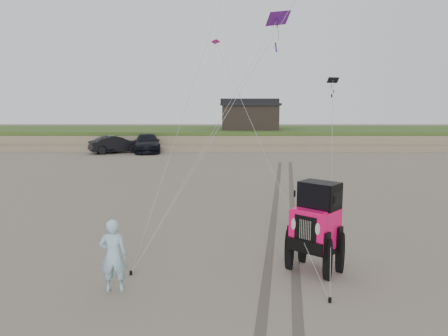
{
  "coord_description": "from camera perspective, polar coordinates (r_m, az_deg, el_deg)",
  "views": [
    {
      "loc": [
        -0.66,
        -11.34,
        4.81
      ],
      "look_at": [
        -0.7,
        3.0,
        2.6
      ],
      "focal_mm": 35.0,
      "sensor_mm": 36.0,
      "label": 1
    }
  ],
  "objects": [
    {
      "name": "stake_main",
      "position": [
        12.79,
        -12.07,
        -13.25
      ],
      "size": [
        0.08,
        0.08,
        0.12
      ],
      "primitive_type": "cylinder",
      "color": "black",
      "rests_on": "ground"
    },
    {
      "name": "man",
      "position": [
        11.58,
        -14.27,
        -11.01
      ],
      "size": [
        0.72,
        0.51,
        1.89
      ],
      "primitive_type": "imported",
      "rotation": [
        0.0,
        0.0,
        3.23
      ],
      "color": "#80BBC7",
      "rests_on": "ground"
    },
    {
      "name": "tire_tracks",
      "position": [
        20.1,
        7.8,
        -5.15
      ],
      "size": [
        5.22,
        29.74,
        0.01
      ],
      "color": "#4C443D",
      "rests_on": "ground"
    },
    {
      "name": "jeep",
      "position": [
        12.71,
        11.79,
        -8.76
      ],
      "size": [
        5.39,
        5.72,
        2.05
      ],
      "primitive_type": null,
      "rotation": [
        0.0,
        0.0,
        -0.71
      ],
      "color": "#FF0D60",
      "rests_on": "ground"
    },
    {
      "name": "stake_aux",
      "position": [
        11.27,
        13.67,
        -16.42
      ],
      "size": [
        0.08,
        0.08,
        0.12
      ],
      "primitive_type": "cylinder",
      "color": "black",
      "rests_on": "ground"
    },
    {
      "name": "truck_c",
      "position": [
        42.18,
        -10.03,
        3.23
      ],
      "size": [
        3.41,
        6.18,
        1.7
      ],
      "primitive_type": "imported",
      "rotation": [
        0.0,
        0.0,
        0.19
      ],
      "color": "black",
      "rests_on": "ground"
    },
    {
      "name": "truck_b",
      "position": [
        41.93,
        -13.9,
        3.02
      ],
      "size": [
        5.1,
        3.84,
        1.61
      ],
      "primitive_type": "imported",
      "rotation": [
        0.0,
        0.0,
        2.07
      ],
      "color": "black",
      "rests_on": "ground"
    },
    {
      "name": "ground",
      "position": [
        12.33,
        3.32,
        -14.21
      ],
      "size": [
        160.0,
        160.0,
        0.0
      ],
      "primitive_type": "plane",
      "color": "#6B6054",
      "rests_on": "ground"
    },
    {
      "name": "truck_a",
      "position": [
        42.9,
        -15.35,
        2.97
      ],
      "size": [
        3.06,
        4.52,
        1.43
      ],
      "primitive_type": "imported",
      "rotation": [
        0.0,
        0.0,
        0.36
      ],
      "color": "black",
      "rests_on": "ground"
    },
    {
      "name": "dune_ridge",
      "position": [
        49.01,
        0.95,
        4.09
      ],
      "size": [
        160.0,
        14.25,
        1.73
      ],
      "color": "#7A6B54",
      "rests_on": "ground"
    },
    {
      "name": "cabin",
      "position": [
        48.44,
        3.35,
        6.88
      ],
      "size": [
        6.4,
        5.4,
        3.35
      ],
      "color": "black",
      "rests_on": "dune_ridge"
    }
  ]
}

